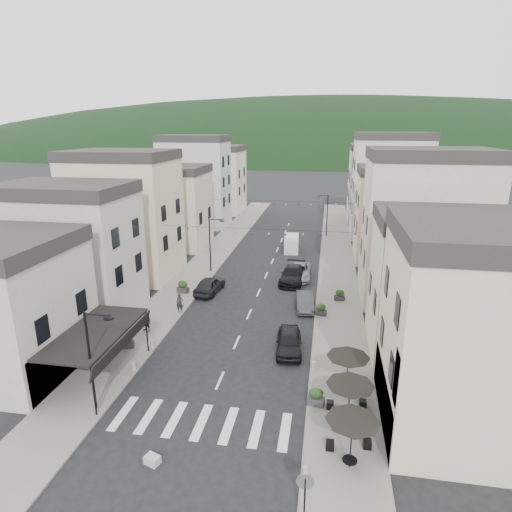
{
  "coord_description": "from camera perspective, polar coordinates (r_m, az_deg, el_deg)",
  "views": [
    {
      "loc": [
        6.13,
        -16.6,
        15.22
      ],
      "look_at": [
        -0.33,
        21.45,
        3.5
      ],
      "focal_mm": 30.0,
      "sensor_mm": 36.0,
      "label": 1
    }
  ],
  "objects": [
    {
      "name": "sidewalk_right",
      "position": [
        50.93,
        10.73,
        -0.73
      ],
      "size": [
        4.0,
        76.0,
        0.12
      ],
      "primitive_type": "cube",
      "color": "slate",
      "rests_on": "ground"
    },
    {
      "name": "planter_rc",
      "position": [
        39.51,
        11.09,
        -5.15
      ],
      "size": [
        0.98,
        0.67,
        1.01
      ],
      "rotation": [
        0.0,
        0.0,
        0.21
      ],
      "color": "#2B2B2D",
      "rests_on": "sidewalk_right"
    },
    {
      "name": "planter_ra",
      "position": [
        25.57,
        8.01,
        -18.1
      ],
      "size": [
        1.0,
        0.65,
        1.04
      ],
      "rotation": [
        0.0,
        0.0,
        -0.16
      ],
      "color": "#2F3032",
      "rests_on": "sidewalk_right"
    },
    {
      "name": "bistro_building",
      "position": [
        24.47,
        29.05,
        -10.08
      ],
      "size": [
        10.0,
        8.0,
        10.0
      ],
      "primitive_type": "cube",
      "color": "beige",
      "rests_on": "ground"
    },
    {
      "name": "bunting_near",
      "position": [
        40.24,
        0.59,
        3.14
      ],
      "size": [
        19.0,
        0.28,
        0.62
      ],
      "color": "black",
      "rests_on": "ground"
    },
    {
      "name": "bunting_far",
      "position": [
        55.77,
        3.2,
        6.99
      ],
      "size": [
        19.0,
        0.28,
        0.62
      ],
      "color": "black",
      "rests_on": "ground"
    },
    {
      "name": "planter_la",
      "position": [
        32.26,
        -16.76,
        -10.83
      ],
      "size": [
        1.01,
        0.78,
        1.0
      ],
      "rotation": [
        0.0,
        0.0,
        0.37
      ],
      "color": "#2C2C2F",
      "rests_on": "sidewalk_left"
    },
    {
      "name": "streetlamp_left_far",
      "position": [
        45.72,
        -5.85,
        2.21
      ],
      "size": [
        1.7,
        0.56,
        6.0
      ],
      "color": "black",
      "rests_on": "ground"
    },
    {
      "name": "buildings_row_right",
      "position": [
        54.58,
        18.45,
        6.64
      ],
      "size": [
        10.2,
        54.16,
        14.5
      ],
      "color": "beige",
      "rests_on": "ground"
    },
    {
      "name": "parked_car_b",
      "position": [
        37.54,
        6.53,
        -6.04
      ],
      "size": [
        1.82,
        4.16,
        1.33
      ],
      "primitive_type": "imported",
      "rotation": [
        0.0,
        0.0,
        0.1
      ],
      "color": "#2F2F31",
      "rests_on": "ground"
    },
    {
      "name": "hill_backdrop",
      "position": [
        317.03,
        8.77,
        13.95
      ],
      "size": [
        640.0,
        360.0,
        70.0
      ],
      "primitive_type": "ellipsoid",
      "color": "black",
      "rests_on": "ground"
    },
    {
      "name": "streetlamp_left_near",
      "position": [
        24.93,
        -20.81,
        -11.84
      ],
      "size": [
        1.7,
        0.56,
        6.0
      ],
      "color": "black",
      "rests_on": "ground"
    },
    {
      "name": "streetlamp_right_far",
      "position": [
        61.69,
        9.23,
        5.91
      ],
      "size": [
        1.7,
        0.56,
        6.0
      ],
      "color": "black",
      "rests_on": "ground"
    },
    {
      "name": "pedestrian_a",
      "position": [
        36.82,
        -10.14,
        -6.19
      ],
      "size": [
        0.63,
        0.43,
        1.67
      ],
      "primitive_type": "imported",
      "rotation": [
        0.0,
        0.0,
        0.05
      ],
      "color": "black",
      "rests_on": "sidewalk_left"
    },
    {
      "name": "buildings_row_left",
      "position": [
        58.85,
        -11.12,
        7.68
      ],
      "size": [
        10.2,
        54.16,
        14.0
      ],
      "color": "#A8A39A",
      "rests_on": "ground"
    },
    {
      "name": "bollards",
      "position": [
        27.3,
        -5.13,
        -16.02
      ],
      "size": [
        11.66,
        10.26,
        0.6
      ],
      "color": "gray",
      "rests_on": "ground"
    },
    {
      "name": "planter_lb",
      "position": [
        41.08,
        -9.74,
        -4.07
      ],
      "size": [
        1.15,
        0.77,
        1.18
      ],
      "rotation": [
        0.0,
        0.0,
        -0.19
      ],
      "color": "#2D2D2F",
      "rests_on": "sidewalk_left"
    },
    {
      "name": "pedestrian_b",
      "position": [
        34.08,
        -14.4,
        -8.49
      ],
      "size": [
        0.94,
        0.84,
        1.6
      ],
      "primitive_type": "imported",
      "rotation": [
        0.0,
        0.0,
        -0.36
      ],
      "color": "black",
      "rests_on": "sidewalk_left"
    },
    {
      "name": "parked_car_d",
      "position": [
        43.64,
        4.92,
        -2.47
      ],
      "size": [
        2.55,
        5.65,
        1.61
      ],
      "primitive_type": "imported",
      "rotation": [
        0.0,
        0.0,
        -0.05
      ],
      "color": "black",
      "rests_on": "ground"
    },
    {
      "name": "parked_car_c",
      "position": [
        44.85,
        5.69,
        -2.03
      ],
      "size": [
        2.55,
        5.37,
        1.48
      ],
      "primitive_type": "imported",
      "rotation": [
        0.0,
        0.0,
        0.02
      ],
      "color": "gray",
      "rests_on": "ground"
    },
    {
      "name": "parked_car_a",
      "position": [
        30.69,
        4.43,
        -11.32
      ],
      "size": [
        2.11,
        4.48,
        1.48
      ],
      "primitive_type": "imported",
      "rotation": [
        0.0,
        0.0,
        0.08
      ],
      "color": "black",
      "rests_on": "ground"
    },
    {
      "name": "ground",
      "position": [
        23.34,
        -8.81,
        -24.04
      ],
      "size": [
        700.0,
        700.0,
        0.0
      ],
      "primitive_type": "plane",
      "color": "black",
      "rests_on": "ground"
    },
    {
      "name": "traffic_sign",
      "position": [
        18.67,
        6.55,
        -28.65
      ],
      "size": [
        0.7,
        0.07,
        2.7
      ],
      "color": "black",
      "rests_on": "ground"
    },
    {
      "name": "sidewalk_left",
      "position": [
        52.7,
        -5.78,
        0.09
      ],
      "size": [
        4.0,
        76.0,
        0.12
      ],
      "primitive_type": "cube",
      "color": "slate",
      "rests_on": "ground"
    },
    {
      "name": "boutique_awning",
      "position": [
        28.15,
        -20.19,
        -9.71
      ],
      "size": [
        3.77,
        7.5,
        3.28
      ],
      "color": "black",
      "rests_on": "ground"
    },
    {
      "name": "delivery_van",
      "position": [
        54.59,
        4.76,
        1.77
      ],
      "size": [
        2.03,
        4.5,
        2.11
      ],
      "rotation": [
        0.0,
        0.0,
        0.07
      ],
      "color": "silver",
      "rests_on": "ground"
    },
    {
      "name": "cafe_terrace",
      "position": [
        23.33,
        12.41,
        -17.01
      ],
      "size": [
        2.5,
        8.1,
        2.53
      ],
      "color": "black",
      "rests_on": "ground"
    },
    {
      "name": "parked_car_e",
      "position": [
        40.97,
        -6.2,
        -3.85
      ],
      "size": [
        2.35,
        4.76,
        1.56
      ],
      "primitive_type": "imported",
      "rotation": [
        0.0,
        0.0,
        3.03
      ],
      "color": "black",
      "rests_on": "ground"
    },
    {
      "name": "concrete_block_c",
      "position": [
        22.79,
        -13.67,
        -24.9
      ],
      "size": [
        0.83,
        0.71,
        0.4
      ],
      "primitive_type": "cube",
      "rotation": [
        0.0,
        0.0,
        -0.36
      ],
      "color": "#A7A59E",
      "rests_on": "ground"
    },
    {
      "name": "planter_rb",
      "position": [
        36.26,
        8.67,
        -7.09
      ],
      "size": [
        0.98,
        0.68,
        1.0
      ],
      "rotation": [
        0.0,
        0.0,
        -0.23
      ],
      "color": "#29292C",
      "rests_on": "sidewalk_right"
    }
  ]
}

